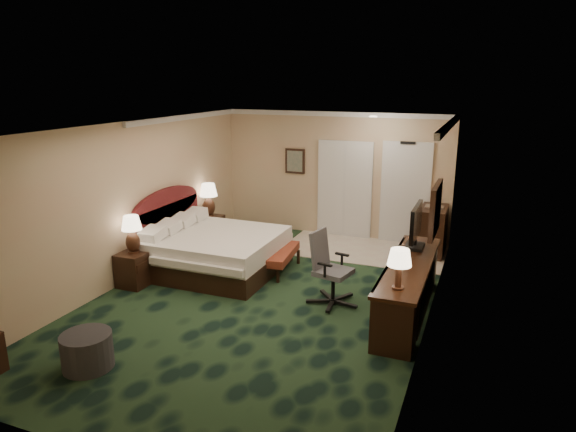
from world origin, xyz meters
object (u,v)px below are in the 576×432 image
at_px(tv, 416,227).
at_px(desk_chair, 333,269).
at_px(nightstand_near, 135,269).
at_px(ottoman, 87,351).
at_px(nightstand_far, 211,229).
at_px(minibar, 432,231).
at_px(bed, 216,252).
at_px(desk, 408,289).
at_px(lamp_far, 209,200).
at_px(bed_bench, 280,261).
at_px(lamp_near, 132,234).

xyz_separation_m(tv, desk_chair, (-1.08, -0.81, -0.57)).
distance_m(nightstand_near, ottoman, 2.56).
bearing_deg(desk_chair, nightstand_far, 160.61).
distance_m(ottoman, minibar, 6.71).
xyz_separation_m(desk_chair, minibar, (1.14, 2.97, -0.10)).
bearing_deg(bed, ottoman, -87.47).
xyz_separation_m(bed, tv, (3.46, 0.22, 0.79)).
relative_size(bed, desk, 0.79).
height_order(nightstand_near, lamp_far, lamp_far).
relative_size(lamp_far, tv, 0.79).
distance_m(nightstand_far, desk_chair, 3.90).
height_order(nightstand_far, desk_chair, desk_chair).
xyz_separation_m(desk, tv, (-0.04, 0.74, 0.74)).
xyz_separation_m(nightstand_near, bed_bench, (2.04, 1.49, -0.08)).
bearing_deg(minibar, desk, -90.35).
height_order(lamp_far, desk_chair, lamp_far).
relative_size(lamp_far, minibar, 0.74).
bearing_deg(lamp_near, lamp_far, 90.82).
height_order(lamp_near, tv, tv).
bearing_deg(nightstand_far, lamp_near, -90.00).
height_order(ottoman, tv, tv).
height_order(bed, desk, desk).
bearing_deg(desk, desk_chair, -176.55).
relative_size(nightstand_near, desk_chair, 0.50).
height_order(bed_bench, tv, tv).
distance_m(bed_bench, ottoman, 3.91).
bearing_deg(tv, lamp_near, -163.29).
relative_size(ottoman, desk_chair, 0.53).
relative_size(bed_bench, ottoman, 1.97).
height_order(bed_bench, ottoman, ottoman).
bearing_deg(desk, tv, 93.10).
bearing_deg(nightstand_near, nightstand_far, 90.16).
relative_size(desk, desk_chair, 2.41).
bearing_deg(tv, desk_chair, -143.19).
relative_size(bed_bench, desk, 0.44).
bearing_deg(ottoman, lamp_near, 115.20).
distance_m(nightstand_near, tv, 4.67).
relative_size(nightstand_far, lamp_far, 0.80).
xyz_separation_m(ottoman, desk_chair, (2.22, 2.83, 0.35)).
xyz_separation_m(nightstand_near, desk_chair, (3.31, 0.52, 0.28)).
bearing_deg(lamp_far, lamp_near, -89.18).
xyz_separation_m(ottoman, tv, (3.30, 3.64, 0.92)).
height_order(bed_bench, desk_chair, desk_chair).
xyz_separation_m(nightstand_near, desk, (4.43, 0.59, 0.11)).
relative_size(bed, desk_chair, 1.91).
height_order(nightstand_near, tv, tv).
distance_m(bed, minibar, 4.25).
relative_size(bed, nightstand_near, 3.79).
bearing_deg(nightstand_far, bed_bench, -27.32).
bearing_deg(lamp_far, bed, -56.07).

